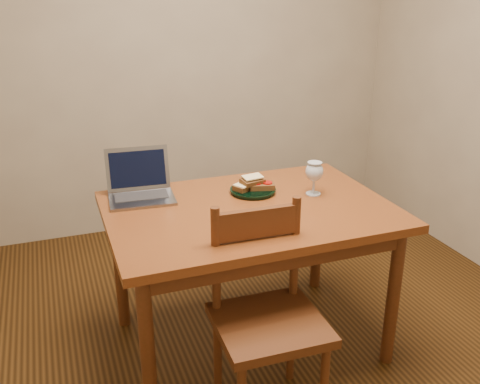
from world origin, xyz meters
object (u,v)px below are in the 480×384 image
object	(u,v)px
table	(249,224)
chair	(268,309)
laptop	(140,184)
milk_glass	(314,178)
plate	(253,191)

from	to	relation	value
table	chair	bearing A→B (deg)	-102.02
chair	laptop	bearing A→B (deg)	116.26
table	laptop	size ratio (longest dim) A/B	4.00
chair	laptop	size ratio (longest dim) A/B	1.40
chair	milk_glass	world-z (taller)	milk_glass
chair	milk_glass	size ratio (longest dim) A/B	2.72
milk_glass	laptop	distance (m)	0.84
plate	laptop	bearing A→B (deg)	164.22
table	chair	world-z (taller)	chair
chair	laptop	world-z (taller)	laptop
laptop	table	bearing A→B (deg)	-31.04
plate	milk_glass	distance (m)	0.30
chair	plate	xyz separation A→B (m)	(0.18, 0.62, 0.26)
chair	laptop	xyz separation A→B (m)	(-0.35, 0.77, 0.31)
plate	laptop	size ratio (longest dim) A/B	0.70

